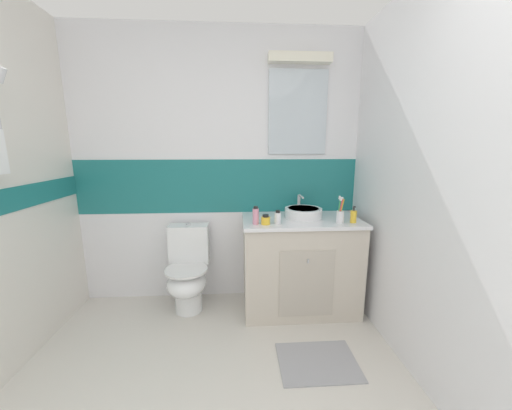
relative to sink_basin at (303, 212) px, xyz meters
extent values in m
cube|color=beige|center=(-0.75, -0.95, -0.92)|extent=(3.20, 3.48, 0.04)
cube|color=white|center=(-0.75, 0.30, -0.47)|extent=(3.20, 0.10, 0.85)
cube|color=#1E7272|center=(-0.75, 0.30, 0.20)|extent=(3.20, 0.10, 0.50)
cube|color=white|center=(-0.75, 0.30, 1.03)|extent=(3.20, 0.10, 1.15)
cube|color=silver|center=(-0.03, 0.24, 0.87)|extent=(0.53, 0.02, 0.74)
cube|color=white|center=(-0.03, 0.20, 1.32)|extent=(0.55, 0.10, 0.08)
cube|color=white|center=(0.60, -0.95, 0.35)|extent=(0.10, 3.48, 2.50)
cube|color=beige|center=(-0.03, -0.03, -0.49)|extent=(1.00, 0.56, 0.82)
cube|color=white|center=(-0.03, -0.04, -0.06)|extent=(1.02, 0.58, 0.03)
cube|color=#B6AD9F|center=(-0.03, -0.32, -0.53)|extent=(0.45, 0.01, 0.57)
cylinder|color=silver|center=(-0.03, -0.33, -0.32)|extent=(0.02, 0.02, 0.03)
cylinder|color=white|center=(0.00, 0.00, 0.00)|extent=(0.33, 0.33, 0.08)
cylinder|color=#AFB1BA|center=(0.00, 0.00, 0.03)|extent=(0.27, 0.27, 0.01)
cylinder|color=silver|center=(0.00, 0.19, 0.04)|extent=(0.03, 0.03, 0.17)
cylinder|color=silver|center=(0.00, 0.10, 0.12)|extent=(0.02, 0.15, 0.02)
cylinder|color=white|center=(-1.04, -0.03, -0.81)|extent=(0.24, 0.24, 0.18)
ellipsoid|color=white|center=(-1.04, -0.07, -0.61)|extent=(0.34, 0.42, 0.22)
cylinder|color=white|center=(-1.04, -0.07, -0.48)|extent=(0.37, 0.37, 0.02)
cube|color=white|center=(-1.04, 0.14, -0.32)|extent=(0.36, 0.17, 0.36)
cylinder|color=silver|center=(-1.04, 0.14, -0.13)|extent=(0.04, 0.04, 0.02)
cylinder|color=white|center=(0.26, -0.20, 0.00)|extent=(0.06, 0.06, 0.10)
cylinder|color=#D83F4C|center=(0.26, -0.21, 0.07)|extent=(0.03, 0.02, 0.17)
cube|color=white|center=(0.26, -0.21, 0.15)|extent=(0.02, 0.02, 0.03)
cylinder|color=gold|center=(0.27, -0.20, 0.07)|extent=(0.04, 0.02, 0.17)
cube|color=white|center=(0.27, -0.20, 0.15)|extent=(0.02, 0.02, 0.03)
cylinder|color=#3FB259|center=(0.25, -0.20, 0.07)|extent=(0.02, 0.03, 0.18)
cube|color=white|center=(0.25, -0.20, 0.16)|extent=(0.01, 0.02, 0.03)
cylinder|color=yellow|center=(0.37, -0.20, 0.00)|extent=(0.05, 0.05, 0.10)
cylinder|color=#262626|center=(0.37, -0.20, 0.07)|extent=(0.01, 0.01, 0.04)
cylinder|color=#262626|center=(0.37, -0.22, 0.09)|extent=(0.01, 0.02, 0.01)
cylinder|color=white|center=(-0.26, -0.20, 0.00)|extent=(0.05, 0.05, 0.09)
cylinder|color=black|center=(-0.26, -0.20, 0.05)|extent=(0.04, 0.04, 0.02)
cylinder|color=yellow|center=(-0.36, -0.21, -0.02)|extent=(0.07, 0.07, 0.06)
cylinder|color=black|center=(-0.36, -0.21, 0.02)|extent=(0.05, 0.05, 0.02)
cylinder|color=pink|center=(-0.43, -0.20, 0.02)|extent=(0.05, 0.05, 0.13)
cylinder|color=black|center=(-0.43, -0.20, 0.09)|extent=(0.04, 0.04, 0.02)
cube|color=#99999E|center=(-0.04, -0.75, -0.89)|extent=(0.54, 0.41, 0.01)
camera|label=1|loc=(-0.58, -2.45, 0.57)|focal=20.16mm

